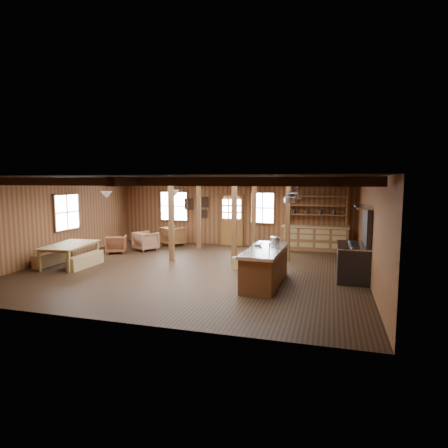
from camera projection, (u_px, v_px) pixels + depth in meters
The scene contains 22 objects.
room at pixel (194, 224), 11.33m from camera, with size 10.04×9.04×2.84m.
ceiling_joists at pixel (196, 181), 11.35m from camera, with size 9.80×8.82×0.18m.
timber_posts at pixel (229, 218), 13.17m from camera, with size 3.95×2.35×2.80m.
back_door at pixel (232, 224), 15.64m from camera, with size 1.02×0.08×2.15m.
window_back_left at pixel (174, 206), 16.28m from camera, with size 1.32×0.06×1.32m.
window_back_right at pixel (263, 208), 15.21m from camera, with size 1.02×0.06×1.32m.
window_left at pixel (67, 212), 13.14m from camera, with size 0.14×1.24×1.32m.
notice_boards at pixel (198, 206), 15.97m from camera, with size 1.08×0.03×0.90m.
back_counter at pixel (315, 235), 14.50m from camera, with size 2.55×0.60×2.45m.
pendant_lamps at pixel (143, 194), 12.80m from camera, with size 1.86×2.36×0.66m.
pot_rack at pixel (295, 196), 10.65m from camera, with size 0.33×3.00×0.44m.
kitchen_island at pixel (265, 266), 9.78m from camera, with size 0.97×2.53×1.20m.
step_stool at pixel (238, 263), 11.51m from camera, with size 0.41×0.29×0.37m, color olive.
commercial_range at pixel (355, 256), 10.22m from camera, with size 0.84×1.64×2.03m.
dining_table at pixel (72, 255), 11.87m from camera, with size 2.00×1.11×0.70m, color olive.
bench_wall at pixel (52, 258), 12.09m from camera, with size 0.28×1.47×0.40m, color olive.
bench_aisle at pixel (86, 260), 11.74m from camera, with size 0.28×1.51×0.41m, color olive.
armchair_a at pixel (116, 244), 14.04m from camera, with size 0.71×0.73×0.66m, color brown.
armchair_b at pixel (173, 236), 15.72m from camera, with size 0.83×0.86×0.78m, color brown.
armchair_c at pixel (146, 241), 14.59m from camera, with size 0.78×0.80×0.73m, color #8F5D41.
counter_pot at pixel (275, 240), 10.65m from camera, with size 0.27×0.27×0.16m, color silver.
bowl at pixel (258, 245), 10.14m from camera, with size 0.27×0.27×0.07m, color silver.
Camera 1 is at (3.97, -10.57, 2.69)m, focal length 30.00 mm.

